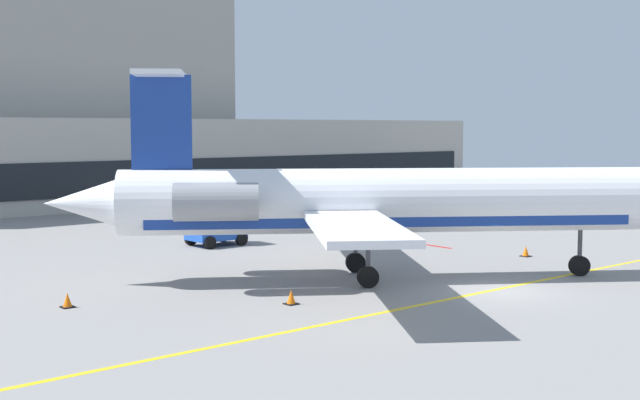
% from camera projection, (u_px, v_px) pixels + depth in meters
% --- Properties ---
extents(ground, '(120.00, 120.00, 0.11)m').
position_uv_depth(ground, '(501.00, 292.00, 33.42)').
color(ground, gray).
extents(terminal_building, '(79.42, 13.55, 20.78)m').
position_uv_depth(terminal_building, '(70.00, 114.00, 70.20)').
color(terminal_building, '#ADA89E').
rests_on(terminal_building, ground).
extents(regional_jet, '(24.98, 19.84, 8.90)m').
position_uv_depth(regional_jet, '(375.00, 201.00, 35.60)').
color(regional_jet, white).
rests_on(regional_jet, ground).
extents(baggage_tug, '(3.07, 2.22, 1.87)m').
position_uv_depth(baggage_tug, '(220.00, 230.00, 46.36)').
color(baggage_tug, '#1E4CB2').
rests_on(baggage_tug, ground).
extents(pushback_tractor, '(3.27, 3.79, 2.11)m').
position_uv_depth(pushback_tractor, '(329.00, 209.00, 57.40)').
color(pushback_tractor, '#1E4CB2').
rests_on(pushback_tractor, ground).
extents(fuel_tank, '(6.96, 2.12, 2.29)m').
position_uv_depth(fuel_tank, '(264.00, 200.00, 60.67)').
color(fuel_tank, white).
rests_on(fuel_tank, ground).
extents(safety_cone_alpha, '(0.47, 0.47, 0.55)m').
position_uv_depth(safety_cone_alpha, '(67.00, 301.00, 30.29)').
color(safety_cone_alpha, orange).
rests_on(safety_cone_alpha, ground).
extents(safety_cone_bravo, '(0.47, 0.47, 0.55)m').
position_uv_depth(safety_cone_bravo, '(526.00, 252.00, 42.22)').
color(safety_cone_bravo, orange).
rests_on(safety_cone_bravo, ground).
extents(safety_cone_charlie, '(0.47, 0.47, 0.55)m').
position_uv_depth(safety_cone_charlie, '(388.00, 244.00, 45.16)').
color(safety_cone_charlie, orange).
rests_on(safety_cone_charlie, ground).
extents(safety_cone_delta, '(0.47, 0.47, 0.55)m').
position_uv_depth(safety_cone_delta, '(291.00, 298.00, 30.83)').
color(safety_cone_delta, orange).
rests_on(safety_cone_delta, ground).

